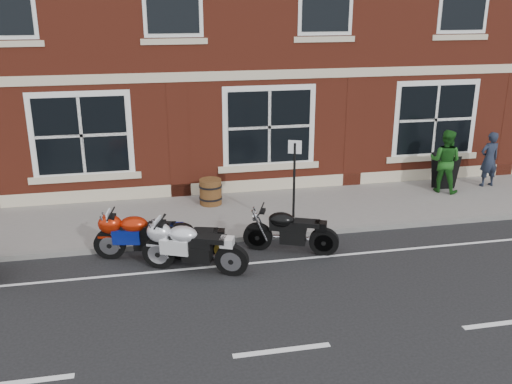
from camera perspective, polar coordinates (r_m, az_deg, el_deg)
ground at (r=12.01m, az=-0.92°, el=-7.61°), size 80.00×80.00×0.00m
sidewalk at (r=14.70m, az=-3.12°, el=-2.28°), size 30.00×3.00×0.12m
kerb at (r=13.26m, az=-2.08°, el=-4.69°), size 30.00×0.16×0.12m
moto_sport_red at (r=12.45m, az=-11.21°, el=-4.11°), size 2.20×0.61×1.00m
moto_sport_black at (r=12.26m, az=-6.67°, el=-4.58°), size 1.92×0.63×0.88m
moto_sport_silver at (r=11.73m, az=-6.35°, el=-5.28°), size 2.11×1.04×1.01m
moto_naked_black at (r=12.55m, az=3.31°, el=-3.70°), size 2.00×0.95×0.95m
pedestrian_left at (r=17.84m, az=22.29°, el=3.06°), size 0.61×0.42×1.61m
pedestrian_right at (r=16.86m, az=18.39°, el=2.95°), size 1.10×1.08×1.78m
a_board_sign at (r=17.24m, az=18.34°, el=1.98°), size 0.62×0.42×1.03m
barrel_planter at (r=15.21m, az=-4.56°, el=0.03°), size 0.62×0.62×0.68m
parking_sign at (r=13.20m, az=3.84°, el=1.29°), size 0.29×0.14×2.18m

